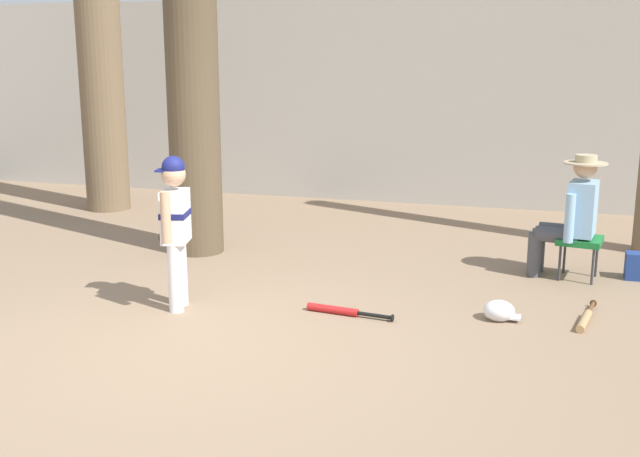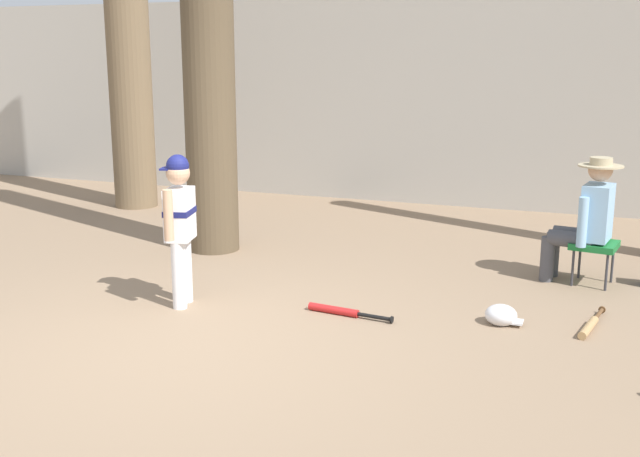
% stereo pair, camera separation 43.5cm
% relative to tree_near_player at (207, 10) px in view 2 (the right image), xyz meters
% --- Properties ---
extents(ground_plane, '(60.00, 60.00, 0.00)m').
position_rel_tree_near_player_xyz_m(ground_plane, '(1.21, -2.68, -2.56)').
color(ground_plane, '#897056').
extents(concrete_back_wall, '(18.00, 0.36, 2.91)m').
position_rel_tree_near_player_xyz_m(concrete_back_wall, '(1.21, 3.62, -1.11)').
color(concrete_back_wall, '#ADA89E').
rests_on(concrete_back_wall, ground).
extents(tree_near_player, '(0.92, 0.92, 6.08)m').
position_rel_tree_near_player_xyz_m(tree_near_player, '(0.00, 0.00, 0.00)').
color(tree_near_player, brown).
rests_on(tree_near_player, ground).
extents(young_ballplayer, '(0.42, 0.57, 1.31)m').
position_rel_tree_near_player_xyz_m(young_ballplayer, '(0.68, -1.80, -1.82)').
color(young_ballplayer, white).
rests_on(young_ballplayer, ground).
extents(folding_stool, '(0.46, 0.46, 0.41)m').
position_rel_tree_near_player_xyz_m(folding_stool, '(3.96, 0.10, -2.20)').
color(folding_stool, '#196B2D').
rests_on(folding_stool, ground).
extents(seated_spectator, '(0.68, 0.54, 1.20)m').
position_rel_tree_near_player_xyz_m(seated_spectator, '(3.86, 0.12, -1.92)').
color(seated_spectator, '#47474C').
rests_on(seated_spectator, ground).
extents(tree_far_left, '(0.84, 0.84, 5.66)m').
position_rel_tree_near_player_xyz_m(tree_far_left, '(-2.25, 1.81, -0.14)').
color(tree_far_left, brown).
rests_on(tree_far_left, ground).
extents(bat_red_barrel, '(0.76, 0.15, 0.07)m').
position_rel_tree_near_player_xyz_m(bat_red_barrel, '(2.04, -1.57, -2.53)').
color(bat_red_barrel, red).
rests_on(bat_red_barrel, ground).
extents(bat_wood_tan, '(0.19, 0.73, 0.07)m').
position_rel_tree_near_player_xyz_m(bat_wood_tan, '(4.00, -1.20, -2.53)').
color(bat_wood_tan, tan).
rests_on(bat_wood_tan, ground).
extents(batting_helmet_white, '(0.30, 0.23, 0.17)m').
position_rel_tree_near_player_xyz_m(batting_helmet_white, '(3.32, -1.32, -2.49)').
color(batting_helmet_white, silver).
rests_on(batting_helmet_white, ground).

